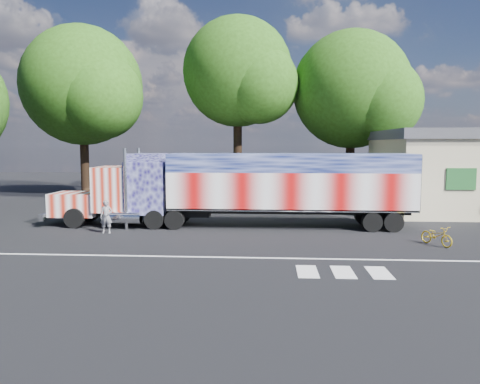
# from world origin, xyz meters

# --- Properties ---
(ground) EXTENTS (100.00, 100.00, 0.00)m
(ground) POSITION_xyz_m (0.00, 0.00, 0.00)
(ground) COLOR black
(lane_markings) EXTENTS (30.00, 2.67, 0.01)m
(lane_markings) POSITION_xyz_m (1.71, -3.77, 0.01)
(lane_markings) COLOR silver
(lane_markings) RESTS_ON ground
(semi_truck) EXTENTS (19.23, 3.04, 4.10)m
(semi_truck) POSITION_xyz_m (0.17, 3.80, 2.11)
(semi_truck) COLOR black
(semi_truck) RESTS_ON ground
(coach_bus) EXTENTS (12.28, 2.86, 3.57)m
(coach_bus) POSITION_xyz_m (-1.80, 11.35, 1.85)
(coach_bus) COLOR white
(coach_bus) RESTS_ON ground
(woman) EXTENTS (0.63, 0.46, 1.62)m
(woman) POSITION_xyz_m (-6.40, 1.50, 0.81)
(woman) COLOR slate
(woman) RESTS_ON ground
(bicycle) EXTENTS (1.30, 1.67, 0.84)m
(bicycle) POSITION_xyz_m (8.62, -0.26, 0.42)
(bicycle) COLOR gold
(bicycle) RESTS_ON ground
(tree_nw_a) EXTENTS (10.19, 9.71, 13.93)m
(tree_nw_a) POSITION_xyz_m (-13.73, 17.48, 9.02)
(tree_nw_a) COLOR black
(tree_nw_a) RESTS_ON ground
(tree_n_mid) EXTENTS (9.25, 8.81, 14.52)m
(tree_n_mid) POSITION_xyz_m (-1.03, 17.92, 10.04)
(tree_n_mid) COLOR black
(tree_n_mid) RESTS_ON ground
(tree_ne_a) EXTENTS (9.78, 9.31, 13.28)m
(tree_ne_a) POSITION_xyz_m (8.07, 17.77, 8.57)
(tree_ne_a) COLOR black
(tree_ne_a) RESTS_ON ground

